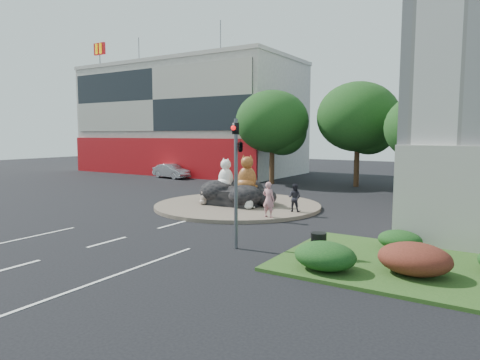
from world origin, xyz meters
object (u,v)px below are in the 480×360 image
object	(u,v)px
cat_tabby	(247,173)
parked_car	(171,171)
kitten_white	(249,201)
kitten_calico	(204,197)
pedestrian_dark	(294,198)
litter_bin	(318,243)
pedestrian_pink	(269,200)
cat_white	(226,173)

from	to	relation	value
cat_tabby	parked_car	distance (m)	19.15
cat_tabby	kitten_white	distance (m)	1.98
kitten_calico	kitten_white	xyz separation A→B (m)	(3.12, 0.10, -0.00)
kitten_calico	parked_car	size ratio (longest dim) A/B	0.21
kitten_calico	pedestrian_dark	world-z (taller)	pedestrian_dark
cat_tabby	parked_car	world-z (taller)	cat_tabby
litter_bin	pedestrian_dark	bearing A→B (deg)	121.04
pedestrian_pink	litter_bin	distance (m)	6.57
cat_white	pedestrian_dark	bearing A→B (deg)	4.71
litter_bin	parked_car	bearing A→B (deg)	141.44
kitten_calico	pedestrian_dark	bearing A→B (deg)	37.43
pedestrian_pink	pedestrian_dark	world-z (taller)	pedestrian_pink
parked_car	litter_bin	size ratio (longest dim) A/B	5.66
pedestrian_dark	cat_tabby	bearing A→B (deg)	-9.43
kitten_white	parked_car	world-z (taller)	parked_car
cat_tabby	pedestrian_pink	world-z (taller)	cat_tabby
pedestrian_pink	kitten_calico	bearing A→B (deg)	-12.34
cat_white	litter_bin	size ratio (longest dim) A/B	2.46
pedestrian_pink	pedestrian_dark	distance (m)	2.23
cat_tabby	pedestrian_dark	world-z (taller)	cat_tabby
kitten_white	litter_bin	world-z (taller)	kitten_white
kitten_calico	cat_tabby	bearing A→B (deg)	55.91
pedestrian_pink	cat_white	bearing A→B (deg)	-28.00
pedestrian_pink	litter_bin	size ratio (longest dim) A/B	2.38
kitten_white	litter_bin	bearing A→B (deg)	-91.05
cat_white	cat_tabby	size ratio (longest dim) A/B	0.89
pedestrian_pink	parked_car	size ratio (longest dim) A/B	0.42
litter_bin	kitten_white	bearing A→B (deg)	136.84
cat_white	cat_tabby	distance (m)	1.58
pedestrian_dark	litter_bin	bearing A→B (deg)	118.60
parked_car	litter_bin	bearing A→B (deg)	-119.04
pedestrian_dark	kitten_calico	bearing A→B (deg)	5.12
cat_tabby	kitten_calico	xyz separation A→B (m)	(-2.35, -1.15, -1.49)
pedestrian_dark	litter_bin	world-z (taller)	pedestrian_dark
pedestrian_pink	litter_bin	xyz separation A→B (m)	(4.57, -4.69, -0.61)
parked_car	litter_bin	distance (m)	29.38
kitten_white	pedestrian_pink	bearing A→B (deg)	-84.46
pedestrian_dark	parked_car	distance (m)	22.05
cat_white	pedestrian_pink	distance (m)	5.24
pedestrian_dark	litter_bin	size ratio (longest dim) A/B	2.01
cat_white	kitten_white	bearing A→B (deg)	-15.36
kitten_calico	pedestrian_dark	size ratio (longest dim) A/B	0.61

